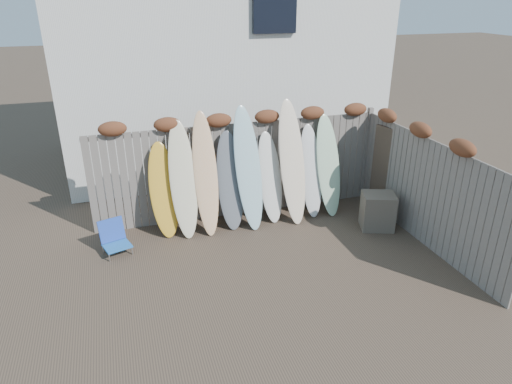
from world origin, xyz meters
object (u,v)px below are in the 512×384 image
object	(u,v)px
wooden_crate	(378,211)
surfboard_0	(164,190)
beach_chair	(114,238)
lattice_panel	(395,175)

from	to	relation	value
wooden_crate	surfboard_0	xyz separation A→B (m)	(-4.08, 1.11, 0.54)
beach_chair	surfboard_0	world-z (taller)	surfboard_0
beach_chair	lattice_panel	xyz separation A→B (m)	(5.66, -0.22, 0.65)
beach_chair	surfboard_0	xyz separation A→B (m)	(1.01, 0.48, 0.62)
wooden_crate	lattice_panel	bearing A→B (deg)	35.02
beach_chair	surfboard_0	distance (m)	1.28
lattice_panel	surfboard_0	distance (m)	4.71
lattice_panel	surfboard_0	xyz separation A→B (m)	(-4.65, 0.70, -0.03)
beach_chair	surfboard_0	bearing A→B (deg)	25.42
lattice_panel	wooden_crate	bearing A→B (deg)	-159.43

